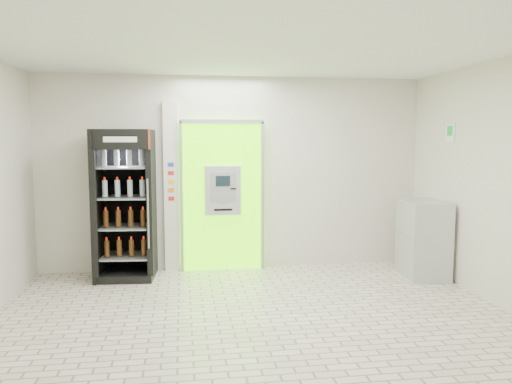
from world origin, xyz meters
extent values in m
plane|color=beige|center=(0.00, 0.00, 0.00)|extent=(6.00, 6.00, 0.00)
plane|color=silver|center=(0.00, 2.50, 1.50)|extent=(6.00, 0.00, 6.00)
plane|color=silver|center=(0.00, -2.50, 1.50)|extent=(6.00, 0.00, 6.00)
plane|color=white|center=(0.00, 0.00, 3.00)|extent=(6.00, 6.00, 0.00)
cube|color=#63F200|center=(-0.20, 2.43, 1.15)|extent=(1.20, 0.12, 2.30)
cube|color=gray|center=(-0.20, 2.36, 2.30)|extent=(1.28, 0.04, 0.06)
cube|color=gray|center=(-0.83, 2.36, 1.15)|extent=(0.04, 0.04, 2.30)
cube|color=gray|center=(0.43, 2.36, 1.15)|extent=(0.04, 0.04, 2.30)
cube|color=black|center=(-0.10, 2.38, 0.50)|extent=(0.62, 0.01, 0.67)
cube|color=black|center=(-0.54, 2.38, 1.98)|extent=(0.22, 0.01, 0.18)
cube|color=#B5B8BE|center=(-0.20, 2.32, 1.25)|extent=(0.55, 0.12, 0.75)
cube|color=black|center=(-0.20, 2.25, 1.40)|extent=(0.22, 0.01, 0.16)
cube|color=gray|center=(-0.20, 2.25, 1.12)|extent=(0.16, 0.01, 0.12)
cube|color=black|center=(-0.04, 2.25, 1.28)|extent=(0.09, 0.01, 0.02)
cube|color=black|center=(-0.20, 2.25, 0.96)|extent=(0.28, 0.01, 0.03)
cube|color=silver|center=(-0.98, 2.45, 1.30)|extent=(0.22, 0.10, 2.60)
cube|color=#193FB2|center=(-0.98, 2.40, 1.65)|extent=(0.09, 0.01, 0.06)
cube|color=red|center=(-0.98, 2.40, 1.52)|extent=(0.09, 0.01, 0.06)
cube|color=yellow|center=(-0.98, 2.40, 1.39)|extent=(0.09, 0.01, 0.06)
cube|color=orange|center=(-0.98, 2.40, 1.26)|extent=(0.09, 0.01, 0.06)
cube|color=red|center=(-0.98, 2.40, 1.13)|extent=(0.09, 0.01, 0.06)
cube|color=black|center=(-1.64, 2.12, 1.09)|extent=(0.87, 0.80, 2.17)
cube|color=black|center=(-1.64, 2.46, 1.09)|extent=(0.82, 0.11, 2.17)
cube|color=#AA1C09|center=(-1.64, 1.76, 2.03)|extent=(0.80, 0.06, 0.26)
cube|color=white|center=(-1.64, 1.75, 2.03)|extent=(0.45, 0.04, 0.08)
cube|color=black|center=(-1.64, 2.12, 0.05)|extent=(0.87, 0.80, 0.11)
cylinder|color=gray|center=(-1.29, 1.73, 1.00)|extent=(0.03, 0.03, 0.98)
cube|color=gray|center=(-1.64, 2.12, 0.33)|extent=(0.73, 0.68, 0.02)
cube|color=gray|center=(-1.64, 2.12, 0.76)|extent=(0.73, 0.68, 0.02)
cube|color=gray|center=(-1.64, 2.12, 1.19)|extent=(0.73, 0.68, 0.02)
cube|color=gray|center=(-1.64, 2.12, 1.63)|extent=(0.73, 0.68, 0.02)
cube|color=#B5B8BE|center=(2.71, 1.55, 0.57)|extent=(0.66, 0.91, 1.13)
cube|color=gray|center=(2.42, 1.55, 0.62)|extent=(0.10, 0.83, 0.01)
cube|color=white|center=(2.99, 1.40, 2.12)|extent=(0.02, 0.22, 0.26)
cube|color=#0C8C23|center=(2.98, 1.40, 2.15)|extent=(0.00, 0.14, 0.14)
camera|label=1|loc=(-0.81, -5.27, 2.02)|focal=35.00mm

